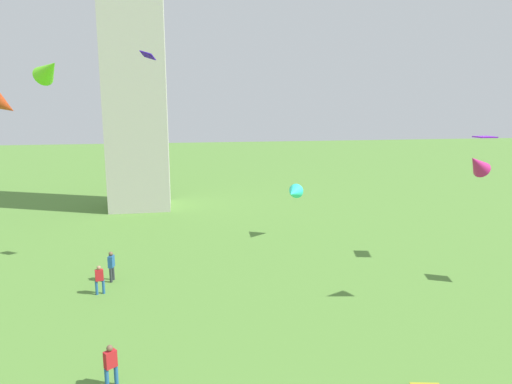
% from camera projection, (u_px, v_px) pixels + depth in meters
% --- Properties ---
extents(person_0, '(0.50, 0.34, 1.64)m').
position_uv_depth(person_0, '(99.00, 278.00, 25.06)').
color(person_0, '#235693').
rests_on(person_0, ground_plane).
extents(person_1, '(0.36, 0.55, 1.82)m').
position_uv_depth(person_1, '(111.00, 264.00, 26.91)').
color(person_1, '#2D3338').
rests_on(person_1, ground_plane).
extents(person_2, '(0.51, 0.46, 1.69)m').
position_uv_depth(person_2, '(111.00, 364.00, 16.74)').
color(person_2, '#235693').
rests_on(person_2, ground_plane).
extents(kite_flying_0, '(0.95, 0.98, 0.57)m').
position_uv_depth(kite_flying_0, '(148.00, 55.00, 27.05)').
color(kite_flying_0, '#330CC5').
extents(kite_flying_1, '(1.31, 1.64, 0.13)m').
position_uv_depth(kite_flying_1, '(485.00, 137.00, 28.77)').
color(kite_flying_1, '#801ADF').
extents(kite_flying_2, '(2.50, 2.85, 2.23)m').
position_uv_depth(kite_flying_2, '(2.00, 104.00, 30.58)').
color(kite_flying_2, red).
extents(kite_flying_3, '(1.68, 1.38, 1.37)m').
position_uv_depth(kite_flying_3, '(477.00, 164.00, 22.19)').
color(kite_flying_3, '#BB1F6C').
extents(kite_flying_4, '(2.90, 3.04, 2.33)m').
position_uv_depth(kite_flying_4, '(49.00, 70.00, 34.17)').
color(kite_flying_4, '#6BE321').
extents(kite_flying_5, '(1.82, 1.99, 1.17)m').
position_uv_depth(kite_flying_5, '(293.00, 193.00, 35.26)').
color(kite_flying_5, '#2DEBCF').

